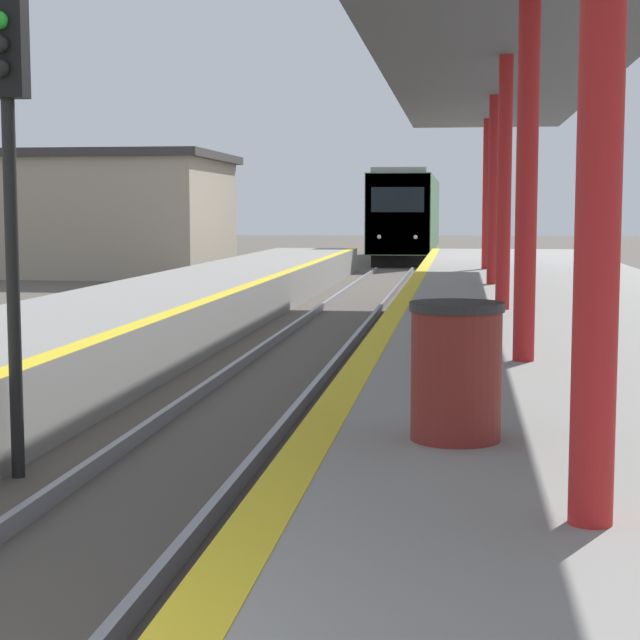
{
  "coord_description": "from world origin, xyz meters",
  "views": [
    {
      "loc": [
        2.62,
        -2.65,
        2.44
      ],
      "look_at": [
        0.26,
        15.24,
        0.57
      ],
      "focal_mm": 60.0,
      "sensor_mm": 36.0,
      "label": 1
    }
  ],
  "objects": [
    {
      "name": "signal_near",
      "position": [
        -1.37,
        6.47,
        3.03
      ],
      "size": [
        0.36,
        0.31,
        4.32
      ],
      "color": "black",
      "rests_on": "ground"
    },
    {
      "name": "train",
      "position": [
        0.0,
        50.08,
        2.15
      ],
      "size": [
        2.74,
        16.85,
        4.22
      ],
      "color": "black",
      "rests_on": "ground"
    },
    {
      "name": "station_canopy",
      "position": [
        3.26,
        13.98,
        4.79
      ],
      "size": [
        4.06,
        28.55,
        4.05
      ],
      "color": "red",
      "rests_on": "platform_right"
    },
    {
      "name": "station_building",
      "position": [
        -11.75,
        36.53,
        2.29
      ],
      "size": [
        11.05,
        7.96,
        4.56
      ],
      "color": "tan",
      "rests_on": "ground"
    },
    {
      "name": "trash_bin",
      "position": [
        2.6,
        4.41,
        1.37
      ],
      "size": [
        0.63,
        0.63,
        0.92
      ],
      "color": "maroon",
      "rests_on": "platform_right"
    }
  ]
}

